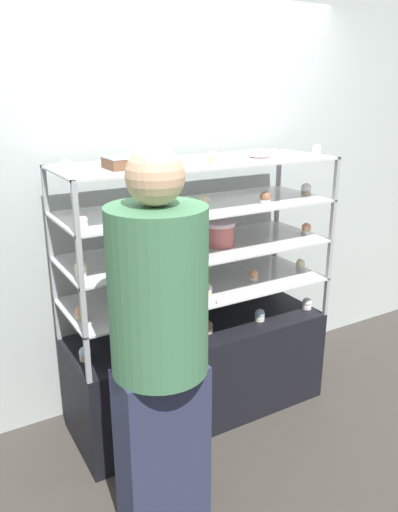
# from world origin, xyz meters

# --- Properties ---
(ground_plane) EXTENTS (20.00, 20.00, 0.00)m
(ground_plane) POSITION_xyz_m (0.00, 0.00, 0.00)
(ground_plane) COLOR #38332D
(back_wall) EXTENTS (8.00, 0.05, 2.60)m
(back_wall) POSITION_xyz_m (0.00, 0.42, 1.30)
(back_wall) COLOR #A8B2AD
(back_wall) RESTS_ON ground_plane
(display_base) EXTENTS (1.58, 0.55, 0.60)m
(display_base) POSITION_xyz_m (0.00, 0.00, 0.30)
(display_base) COLOR black
(display_base) RESTS_ON ground_plane
(display_riser_lower) EXTENTS (1.58, 0.55, 0.25)m
(display_riser_lower) POSITION_xyz_m (0.00, 0.00, 0.83)
(display_riser_lower) COLOR #99999E
(display_riser_lower) RESTS_ON display_base
(display_riser_middle) EXTENTS (1.58, 0.55, 0.25)m
(display_riser_middle) POSITION_xyz_m (0.00, 0.00, 1.08)
(display_riser_middle) COLOR #99999E
(display_riser_middle) RESTS_ON display_riser_lower
(display_riser_upper) EXTENTS (1.58, 0.55, 0.25)m
(display_riser_upper) POSITION_xyz_m (0.00, 0.00, 1.33)
(display_riser_upper) COLOR #99999E
(display_riser_upper) RESTS_ON display_riser_middle
(display_riser_top) EXTENTS (1.58, 0.55, 0.25)m
(display_riser_top) POSITION_xyz_m (0.00, 0.00, 1.58)
(display_riser_top) COLOR #99999E
(display_riser_top) RESTS_ON display_riser_upper
(layer_cake_centerpiece) EXTENTS (0.19, 0.19, 0.14)m
(layer_cake_centerpiece) POSITION_xyz_m (0.13, -0.01, 1.16)
(layer_cake_centerpiece) COLOR #C66660
(layer_cake_centerpiece) RESTS_ON display_riser_middle
(sheet_cake_frosted) EXTENTS (0.22, 0.17, 0.06)m
(sheet_cake_frosted) POSITION_xyz_m (-0.43, -0.05, 1.62)
(sheet_cake_frosted) COLOR brown
(sheet_cake_frosted) RESTS_ON display_riser_top
(cupcake_0) EXTENTS (0.06, 0.06, 0.08)m
(cupcake_0) POSITION_xyz_m (-0.72, -0.04, 0.63)
(cupcake_0) COLOR #CCB28C
(cupcake_0) RESTS_ON display_base
(cupcake_1) EXTENTS (0.06, 0.06, 0.08)m
(cupcake_1) POSITION_xyz_m (-0.37, -0.09, 0.63)
(cupcake_1) COLOR beige
(cupcake_1) RESTS_ON display_base
(cupcake_2) EXTENTS (0.06, 0.06, 0.08)m
(cupcake_2) POSITION_xyz_m (-0.00, -0.10, 0.63)
(cupcake_2) COLOR #CCB28C
(cupcake_2) RESTS_ON display_base
(cupcake_3) EXTENTS (0.06, 0.06, 0.08)m
(cupcake_3) POSITION_xyz_m (0.36, -0.12, 0.63)
(cupcake_3) COLOR beige
(cupcake_3) RESTS_ON display_base
(cupcake_4) EXTENTS (0.06, 0.06, 0.08)m
(cupcake_4) POSITION_xyz_m (0.74, -0.14, 0.63)
(cupcake_4) COLOR white
(cupcake_4) RESTS_ON display_base
(price_tag_0) EXTENTS (0.04, 0.00, 0.04)m
(price_tag_0) POSITION_xyz_m (-0.48, -0.26, 0.62)
(price_tag_0) COLOR white
(price_tag_0) RESTS_ON display_base
(cupcake_5) EXTENTS (0.06, 0.06, 0.07)m
(cupcake_5) POSITION_xyz_m (-0.73, -0.05, 0.88)
(cupcake_5) COLOR #CCB28C
(cupcake_5) RESTS_ON display_riser_lower
(cupcake_6) EXTENTS (0.06, 0.06, 0.07)m
(cupcake_6) POSITION_xyz_m (-0.37, -0.05, 0.88)
(cupcake_6) COLOR #CCB28C
(cupcake_6) RESTS_ON display_riser_lower
(cupcake_7) EXTENTS (0.06, 0.06, 0.07)m
(cupcake_7) POSITION_xyz_m (-0.01, -0.12, 0.88)
(cupcake_7) COLOR #CCB28C
(cupcake_7) RESTS_ON display_riser_lower
(cupcake_8) EXTENTS (0.06, 0.06, 0.07)m
(cupcake_8) POSITION_xyz_m (0.35, -0.06, 0.88)
(cupcake_8) COLOR white
(cupcake_8) RESTS_ON display_riser_lower
(cupcake_9) EXTENTS (0.06, 0.06, 0.07)m
(cupcake_9) POSITION_xyz_m (0.74, -0.05, 0.88)
(cupcake_9) COLOR white
(cupcake_9) RESTS_ON display_riser_lower
(price_tag_1) EXTENTS (0.04, 0.00, 0.04)m
(price_tag_1) POSITION_xyz_m (-0.02, -0.26, 0.87)
(price_tag_1) COLOR white
(price_tag_1) RESTS_ON display_riser_lower
(cupcake_10) EXTENTS (0.06, 0.06, 0.07)m
(cupcake_10) POSITION_xyz_m (-0.73, -0.11, 1.13)
(cupcake_10) COLOR beige
(cupcake_10) RESTS_ON display_riser_middle
(cupcake_11) EXTENTS (0.06, 0.06, 0.07)m
(cupcake_11) POSITION_xyz_m (0.73, -0.09, 1.13)
(cupcake_11) COLOR beige
(cupcake_11) RESTS_ON display_riser_middle
(price_tag_2) EXTENTS (0.04, 0.00, 0.04)m
(price_tag_2) POSITION_xyz_m (-0.33, -0.26, 1.11)
(price_tag_2) COLOR white
(price_tag_2) RESTS_ON display_riser_middle
(cupcake_12) EXTENTS (0.06, 0.06, 0.07)m
(cupcake_12) POSITION_xyz_m (-0.72, -0.14, 1.37)
(cupcake_12) COLOR beige
(cupcake_12) RESTS_ON display_riser_upper
(cupcake_13) EXTENTS (0.06, 0.06, 0.07)m
(cupcake_13) POSITION_xyz_m (-0.35, -0.14, 1.37)
(cupcake_13) COLOR white
(cupcake_13) RESTS_ON display_riser_upper
(cupcake_14) EXTENTS (0.06, 0.06, 0.07)m
(cupcake_14) POSITION_xyz_m (-0.00, -0.05, 1.37)
(cupcake_14) COLOR white
(cupcake_14) RESTS_ON display_riser_upper
(cupcake_15) EXTENTS (0.06, 0.06, 0.07)m
(cupcake_15) POSITION_xyz_m (0.35, -0.15, 1.37)
(cupcake_15) COLOR white
(cupcake_15) RESTS_ON display_riser_upper
(cupcake_16) EXTENTS (0.06, 0.06, 0.07)m
(cupcake_16) POSITION_xyz_m (0.73, -0.06, 1.37)
(cupcake_16) COLOR #CCB28C
(cupcake_16) RESTS_ON display_riser_upper
(price_tag_3) EXTENTS (0.04, 0.00, 0.04)m
(price_tag_3) POSITION_xyz_m (0.28, -0.26, 1.36)
(price_tag_3) COLOR white
(price_tag_3) RESTS_ON display_riser_upper
(cupcake_17) EXTENTS (0.05, 0.05, 0.07)m
(cupcake_17) POSITION_xyz_m (-0.74, -0.04, 1.62)
(cupcake_17) COLOR beige
(cupcake_17) RESTS_ON display_riser_top
(cupcake_18) EXTENTS (0.05, 0.05, 0.07)m
(cupcake_18) POSITION_xyz_m (0.00, -0.14, 1.62)
(cupcake_18) COLOR #CCB28C
(cupcake_18) RESTS_ON display_riser_top
(cupcake_19) EXTENTS (0.05, 0.05, 0.07)m
(cupcake_19) POSITION_xyz_m (0.72, -0.14, 1.62)
(cupcake_19) COLOR white
(cupcake_19) RESTS_ON display_riser_top
(price_tag_4) EXTENTS (0.04, 0.00, 0.04)m
(price_tag_4) POSITION_xyz_m (-0.28, -0.26, 1.61)
(price_tag_4) COLOR white
(price_tag_4) RESTS_ON display_riser_top
(donut_glazed) EXTENTS (0.13, 0.13, 0.04)m
(donut_glazed) POSITION_xyz_m (0.38, -0.04, 1.61)
(donut_glazed) COLOR #EFB2BC
(donut_glazed) RESTS_ON display_riser_top
(customer_figure) EXTENTS (0.41, 0.41, 1.76)m
(customer_figure) POSITION_xyz_m (-0.58, -0.66, 0.94)
(customer_figure) COLOR #282D47
(customer_figure) RESTS_ON ground_plane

